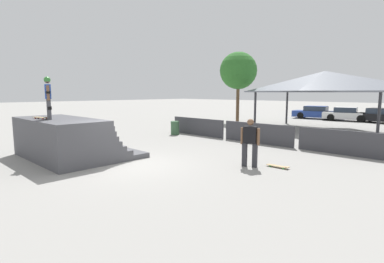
# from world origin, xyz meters

# --- Properties ---
(ground_plane) EXTENTS (160.00, 160.00, 0.00)m
(ground_plane) POSITION_xyz_m (0.00, 0.00, 0.00)
(ground_plane) COLOR gray
(quarter_pipe_ramp) EXTENTS (4.68, 3.67, 1.61)m
(quarter_pipe_ramp) POSITION_xyz_m (-2.88, -0.96, 0.73)
(quarter_pipe_ramp) COLOR #4C4C51
(quarter_pipe_ramp) RESTS_ON ground
(skater_on_deck) EXTENTS (0.70, 0.37, 1.62)m
(skater_on_deck) POSITION_xyz_m (-2.84, -1.61, 2.54)
(skater_on_deck) COLOR #4C4C51
(skater_on_deck) RESTS_ON quarter_pipe_ramp
(skateboard_on_deck) EXTENTS (0.85, 0.39, 0.09)m
(skateboard_on_deck) POSITION_xyz_m (-3.22, -1.77, 1.67)
(skateboard_on_deck) COLOR red
(skateboard_on_deck) RESTS_ON quarter_pipe_ramp
(bystander_walking) EXTENTS (0.69, 0.36, 1.72)m
(bystander_walking) POSITION_xyz_m (3.25, 2.94, 0.96)
(bystander_walking) COLOR #2D2D33
(bystander_walking) RESTS_ON ground
(skateboard_on_ground) EXTENTS (0.81, 0.23, 0.09)m
(skateboard_on_ground) POSITION_xyz_m (4.07, 3.52, 0.06)
(skateboard_on_ground) COLOR green
(skateboard_on_ground) RESTS_ON ground
(barrier_fence) EXTENTS (12.63, 0.12, 1.05)m
(barrier_fence) POSITION_xyz_m (0.73, 7.45, 0.53)
(barrier_fence) COLOR #3D3D42
(barrier_fence) RESTS_ON ground
(pavilion_shelter) EXTENTS (9.27, 5.79, 4.09)m
(pavilion_shelter) POSITION_xyz_m (1.05, 15.36, 3.36)
(pavilion_shelter) COLOR #2D2D33
(pavilion_shelter) RESTS_ON ground
(tree_beside_pavilion) EXTENTS (3.22, 3.22, 6.12)m
(tree_beside_pavilion) POSITION_xyz_m (-6.51, 15.76, 4.49)
(tree_beside_pavilion) COLOR brown
(tree_beside_pavilion) RESTS_ON ground
(trash_bin) EXTENTS (0.52, 0.52, 0.85)m
(trash_bin) POSITION_xyz_m (-4.68, 6.59, 0.42)
(trash_bin) COLOR #385B3D
(trash_bin) RESTS_ON ground
(parked_car_blue) EXTENTS (4.72, 2.30, 1.27)m
(parked_car_blue) POSITION_xyz_m (-2.90, 24.20, 0.60)
(parked_car_blue) COLOR navy
(parked_car_blue) RESTS_ON ground
(parked_car_white) EXTENTS (4.25, 2.44, 1.27)m
(parked_car_white) POSITION_xyz_m (-0.03, 23.93, 0.60)
(parked_car_white) COLOR silver
(parked_car_white) RESTS_ON ground
(parked_car_black) EXTENTS (4.47, 2.45, 1.27)m
(parked_car_black) POSITION_xyz_m (2.82, 23.98, 0.60)
(parked_car_black) COLOR black
(parked_car_black) RESTS_ON ground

